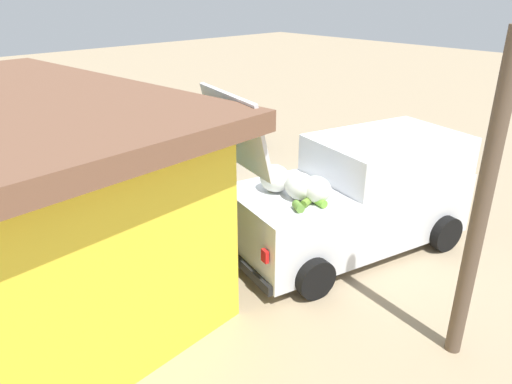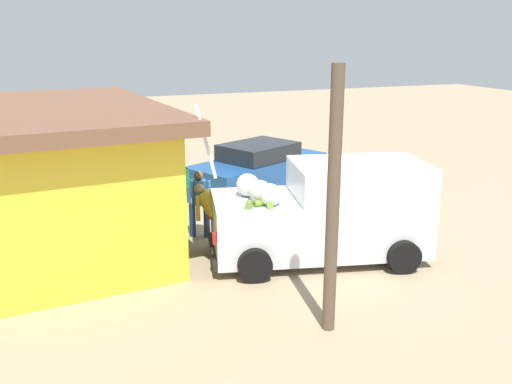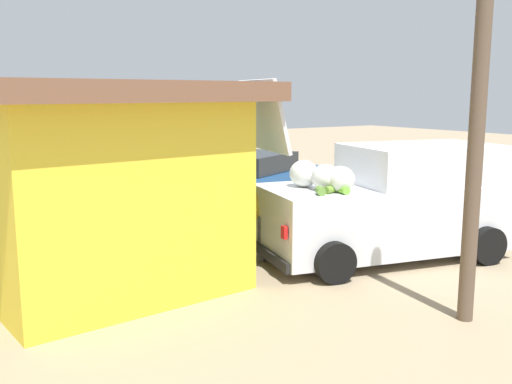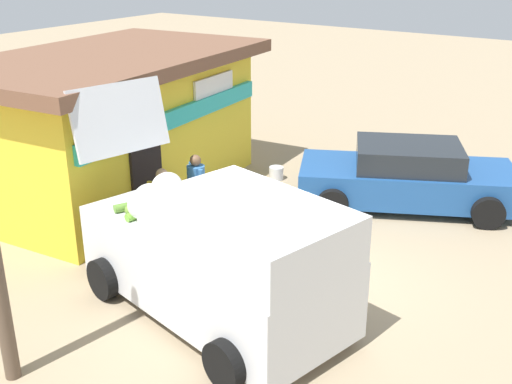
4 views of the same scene
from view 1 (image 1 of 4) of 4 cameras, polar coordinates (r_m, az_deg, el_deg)
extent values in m
plane|color=#9E896B|center=(10.66, 5.55, -1.82)|extent=(60.00, 60.00, 0.00)
cube|color=yellow|center=(8.23, -26.80, -1.52)|extent=(6.47, 3.98, 2.83)
cube|color=#2DB7B2|center=(8.75, -16.81, 5.44)|extent=(5.87, 0.64, 0.36)
cube|color=black|center=(8.21, -12.02, -2.62)|extent=(0.90, 0.14, 2.00)
cube|color=white|center=(9.82, -21.40, 8.47)|extent=(1.50, 0.19, 0.60)
cube|color=silver|center=(8.94, 10.97, -2.00)|extent=(2.84, 4.68, 1.15)
cube|color=silver|center=(9.13, 15.40, 4.36)|extent=(2.39, 3.05, 0.69)
cube|color=black|center=(10.08, 20.71, 5.24)|extent=(1.59, 0.45, 0.52)
cube|color=silver|center=(7.05, -2.52, 7.37)|extent=(1.74, 0.71, 1.15)
ellipsoid|color=silver|center=(7.74, 5.27, 0.69)|extent=(0.53, 0.45, 0.45)
ellipsoid|color=silver|center=(7.67, 7.17, 0.33)|extent=(0.52, 0.43, 0.43)
ellipsoid|color=silver|center=(8.00, 2.26, 1.65)|extent=(0.56, 0.47, 0.47)
cylinder|color=#71B436|center=(7.61, 7.50, -1.12)|extent=(0.31, 0.19, 0.13)
cylinder|color=olive|center=(7.39, 5.05, -1.73)|extent=(0.25, 0.22, 0.14)
cylinder|color=olive|center=(7.57, 6.01, -1.21)|extent=(0.18, 0.24, 0.12)
cube|color=black|center=(8.05, -1.62, -8.62)|extent=(1.77, 0.49, 0.16)
cube|color=red|center=(7.21, 1.07, -7.64)|extent=(0.15, 0.09, 0.20)
cube|color=red|center=(8.35, -4.14, -3.05)|extent=(0.15, 0.09, 0.20)
cylinder|color=black|center=(9.50, 21.64, -4.60)|extent=(0.37, 0.70, 0.67)
cylinder|color=black|center=(10.72, 13.38, -0.30)|extent=(0.37, 0.70, 0.67)
cylinder|color=black|center=(7.63, 7.04, -10.19)|extent=(0.37, 0.70, 0.67)
cylinder|color=black|center=(9.10, -0.58, -4.06)|extent=(0.37, 0.70, 0.67)
cube|color=#1E4C8C|center=(13.33, -6.49, 5.80)|extent=(3.59, 4.82, 0.69)
cube|color=#1E2328|center=(13.16, -6.60, 8.25)|extent=(2.38, 2.63, 0.50)
cylinder|color=black|center=(14.31, -0.11, 6.37)|extent=(0.48, 0.68, 0.65)
cylinder|color=black|center=(15.11, -7.15, 7.12)|extent=(0.48, 0.68, 0.65)
cylinder|color=black|center=(11.69, -5.55, 2.24)|extent=(0.48, 0.68, 0.65)
cylinder|color=black|center=(12.66, -13.58, 3.36)|extent=(0.48, 0.68, 0.65)
cylinder|color=navy|center=(9.16, -8.44, -3.67)|extent=(0.15, 0.15, 0.80)
cylinder|color=navy|center=(9.19, -6.33, -3.47)|extent=(0.15, 0.15, 0.80)
cylinder|color=#3872B2|center=(8.88, -7.61, 0.34)|extent=(0.46, 0.46, 0.56)
sphere|color=brown|center=(8.74, -7.75, 2.69)|extent=(0.22, 0.22, 0.22)
cylinder|color=#3872B2|center=(8.86, -9.16, 0.28)|extent=(0.09, 0.09, 0.54)
cylinder|color=#3872B2|center=(8.90, -6.08, 0.56)|extent=(0.09, 0.09, 0.54)
cylinder|color=#4C4C51|center=(8.39, -2.74, -6.05)|extent=(0.15, 0.15, 0.82)
cylinder|color=#4C4C51|center=(8.69, -2.80, -4.94)|extent=(0.15, 0.15, 0.82)
cylinder|color=gold|center=(8.25, -4.05, -1.62)|extent=(0.65, 0.69, 0.67)
sphere|color=tan|center=(8.12, -5.79, 0.39)|extent=(0.22, 0.22, 0.22)
cylinder|color=gold|center=(8.05, -5.26, -2.65)|extent=(0.09, 0.09, 0.55)
cylinder|color=gold|center=(8.49, -5.20, -1.22)|extent=(0.09, 0.09, 0.55)
ellipsoid|color=silver|center=(7.77, -7.58, -10.64)|extent=(0.78, 0.70, 0.42)
cylinder|color=#6DAE2E|center=(7.96, -6.81, -11.07)|extent=(0.31, 0.26, 0.10)
cylinder|color=#579040|center=(7.69, -8.53, -12.45)|extent=(0.24, 0.28, 0.12)
cylinder|color=#5E9934|center=(7.71, -5.87, -12.30)|extent=(0.20, 0.27, 0.10)
cylinder|color=silver|center=(11.80, -17.96, 0.47)|extent=(0.34, 0.34, 0.31)
cylinder|color=brown|center=(6.26, 25.23, -1.97)|extent=(0.20, 0.20, 4.18)
camera|label=2|loc=(5.37, 119.65, -11.56)|focal=39.31mm
camera|label=3|loc=(3.17, 143.84, -50.72)|focal=40.46mm
camera|label=4|loc=(12.04, 59.95, 16.18)|focal=44.45mm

